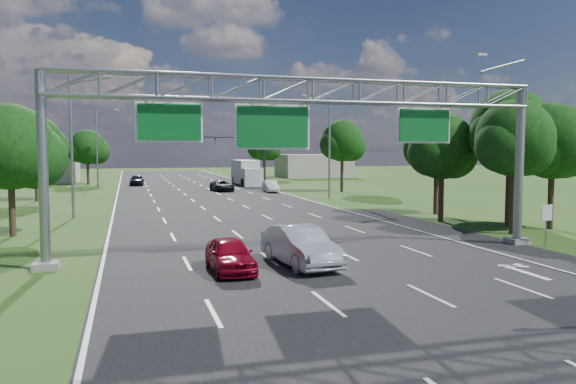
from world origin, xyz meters
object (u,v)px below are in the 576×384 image
object	(u,v)px
regulatory_sign	(547,216)
silver_sedan	(300,246)
sign_gantry	(312,104)
red_coupe	(230,255)
box_truck	(246,173)
traffic_signal	(240,147)

from	to	relation	value
regulatory_sign	silver_sedan	distance (m)	13.34
sign_gantry	silver_sedan	size ratio (longest dim) A/B	4.71
sign_gantry	silver_sedan	world-z (taller)	sign_gantry
red_coupe	silver_sedan	distance (m)	3.05
silver_sedan	box_truck	size ratio (longest dim) A/B	0.55
regulatory_sign	silver_sedan	xyz separation A→B (m)	(-13.28, -1.11, -0.69)
sign_gantry	red_coupe	distance (m)	7.92
silver_sedan	box_truck	bearing A→B (deg)	73.52
silver_sedan	box_truck	world-z (taller)	box_truck
box_truck	traffic_signal	bearing A→B (deg)	105.90
traffic_signal	box_truck	distance (m)	3.92
traffic_signal	box_truck	size ratio (longest dim) A/B	1.35
traffic_signal	box_truck	world-z (taller)	traffic_signal
red_coupe	box_truck	bearing A→B (deg)	76.86
red_coupe	box_truck	world-z (taller)	box_truck
silver_sedan	red_coupe	bearing A→B (deg)	179.50
silver_sedan	sign_gantry	bearing A→B (deg)	53.39
red_coupe	box_truck	size ratio (longest dim) A/B	0.44
silver_sedan	regulatory_sign	bearing A→B (deg)	-2.26
traffic_signal	sign_gantry	bearing A→B (deg)	-97.68
regulatory_sign	silver_sedan	size ratio (longest dim) A/B	0.42
box_truck	red_coupe	bearing A→B (deg)	-104.46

